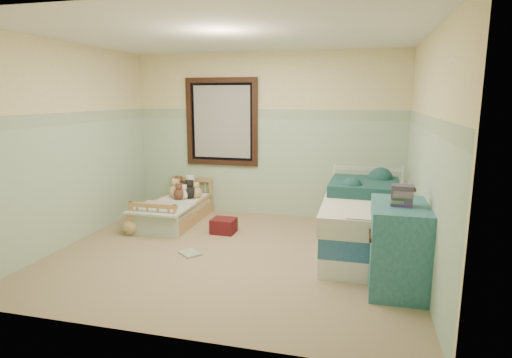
% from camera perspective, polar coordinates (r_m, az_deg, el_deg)
% --- Properties ---
extents(floor, '(4.20, 3.60, 0.02)m').
position_cam_1_polar(floor, '(5.08, -3.33, -10.22)').
color(floor, '#7F6E58').
rests_on(floor, ground).
extents(ceiling, '(4.20, 3.60, 0.02)m').
position_cam_1_polar(ceiling, '(4.78, -3.68, 19.17)').
color(ceiling, white).
rests_on(ceiling, wall_back).
extents(wall_back, '(4.20, 0.04, 2.50)m').
position_cam_1_polar(wall_back, '(6.50, 1.32, 5.92)').
color(wall_back, '#D6C488').
rests_on(wall_back, floor).
extents(wall_front, '(4.20, 0.04, 2.50)m').
position_cam_1_polar(wall_front, '(3.13, -13.51, -0.05)').
color(wall_front, '#D6C488').
rests_on(wall_front, floor).
extents(wall_left, '(0.04, 3.60, 2.50)m').
position_cam_1_polar(wall_left, '(5.76, -23.88, 4.31)').
color(wall_left, '#D6C488').
rests_on(wall_left, floor).
extents(wall_right, '(0.04, 3.60, 2.50)m').
position_cam_1_polar(wall_right, '(4.60, 22.34, 2.93)').
color(wall_right, '#D6C488').
rests_on(wall_right, floor).
extents(wainscot_mint, '(4.20, 0.01, 1.50)m').
position_cam_1_polar(wainscot_mint, '(6.55, 1.28, 1.55)').
color(wainscot_mint, '#9DC39D').
rests_on(wainscot_mint, floor).
extents(border_strip, '(4.20, 0.01, 0.15)m').
position_cam_1_polar(border_strip, '(6.47, 1.31, 8.78)').
color(border_strip, '#487853').
rests_on(border_strip, wall_back).
extents(window_frame, '(1.16, 0.06, 1.36)m').
position_cam_1_polar(window_frame, '(6.64, -4.70, 7.73)').
color(window_frame, black).
rests_on(window_frame, wall_back).
extents(window_blinds, '(0.92, 0.01, 1.12)m').
position_cam_1_polar(window_blinds, '(6.65, -4.67, 7.73)').
color(window_blinds, '#AEAEA8').
rests_on(window_blinds, window_frame).
extents(toddler_bed_frame, '(0.70, 1.40, 0.18)m').
position_cam_1_polar(toddler_bed_frame, '(6.41, -10.95, -4.93)').
color(toddler_bed_frame, '#A16D3F').
rests_on(toddler_bed_frame, floor).
extents(toddler_mattress, '(0.64, 1.34, 0.12)m').
position_cam_1_polar(toddler_mattress, '(6.37, -11.00, -3.63)').
color(toddler_mattress, silver).
rests_on(toddler_mattress, toddler_bed_frame).
extents(patchwork_quilt, '(0.76, 0.70, 0.03)m').
position_cam_1_polar(patchwork_quilt, '(5.97, -12.80, -3.95)').
color(patchwork_quilt, '#7C98C2').
rests_on(patchwork_quilt, toddler_mattress).
extents(plush_bed_brown, '(0.20, 0.20, 0.20)m').
position_cam_1_polar(plush_bed_brown, '(6.83, -10.42, -1.21)').
color(plush_bed_brown, brown).
rests_on(plush_bed_brown, toddler_mattress).
extents(plush_bed_white, '(0.22, 0.22, 0.22)m').
position_cam_1_polar(plush_bed_white, '(6.75, -8.88, -1.24)').
color(plush_bed_white, silver).
rests_on(plush_bed_white, toddler_mattress).
extents(plush_bed_tan, '(0.20, 0.20, 0.20)m').
position_cam_1_polar(plush_bed_tan, '(6.62, -10.82, -1.63)').
color(plush_bed_tan, tan).
rests_on(plush_bed_tan, toddler_mattress).
extents(plush_bed_dark, '(0.20, 0.20, 0.20)m').
position_cam_1_polar(plush_bed_dark, '(6.52, -8.98, -1.77)').
color(plush_bed_dark, black).
rests_on(plush_bed_dark, toddler_mattress).
extents(plush_floor_cream, '(0.25, 0.25, 0.25)m').
position_cam_1_polar(plush_floor_cream, '(6.25, -16.05, -5.21)').
color(plush_floor_cream, silver).
rests_on(plush_floor_cream, floor).
extents(plush_floor_tan, '(0.23, 0.23, 0.23)m').
position_cam_1_polar(plush_floor_tan, '(5.96, -16.50, -6.18)').
color(plush_floor_tan, tan).
rests_on(plush_floor_tan, floor).
extents(twin_bed_frame, '(0.98, 1.96, 0.22)m').
position_cam_1_polar(twin_bed_frame, '(5.31, 14.73, -8.24)').
color(twin_bed_frame, white).
rests_on(twin_bed_frame, floor).
extents(twin_boxspring, '(0.98, 1.96, 0.22)m').
position_cam_1_polar(twin_boxspring, '(5.25, 14.85, -5.97)').
color(twin_boxspring, navy).
rests_on(twin_boxspring, twin_bed_frame).
extents(twin_mattress, '(1.02, 2.00, 0.22)m').
position_cam_1_polar(twin_mattress, '(5.19, 14.97, -3.65)').
color(twin_mattress, silver).
rests_on(twin_mattress, twin_boxspring).
extents(teal_blanket, '(0.87, 0.91, 0.14)m').
position_cam_1_polar(teal_blanket, '(5.44, 14.51, -1.00)').
color(teal_blanket, '#133033').
rests_on(teal_blanket, twin_mattress).
extents(dresser, '(0.52, 0.84, 0.84)m').
position_cam_1_polar(dresser, '(4.32, 18.74, -8.67)').
color(dresser, '#275267').
rests_on(dresser, floor).
extents(book_stack, '(0.21, 0.17, 0.19)m').
position_cam_1_polar(book_stack, '(4.14, 19.22, -2.11)').
color(book_stack, brown).
rests_on(book_stack, dresser).
extents(red_pillow, '(0.33, 0.29, 0.20)m').
position_cam_1_polar(red_pillow, '(5.80, -4.41, -6.35)').
color(red_pillow, maroon).
rests_on(red_pillow, floor).
extents(floor_book, '(0.32, 0.31, 0.02)m').
position_cam_1_polar(floor_book, '(5.12, -8.96, -9.94)').
color(floor_book, yellow).
rests_on(floor_book, floor).
extents(extra_plush_0, '(0.15, 0.15, 0.15)m').
position_cam_1_polar(extra_plush_0, '(6.50, -9.76, -2.03)').
color(extra_plush_0, silver).
rests_on(extra_plush_0, toddler_mattress).
extents(extra_plush_1, '(0.17, 0.17, 0.17)m').
position_cam_1_polar(extra_plush_1, '(6.54, -8.13, -1.82)').
color(extra_plush_1, tan).
rests_on(extra_plush_1, toddler_mattress).
extents(extra_plush_2, '(0.17, 0.17, 0.17)m').
position_cam_1_polar(extra_plush_2, '(6.48, -10.38, -2.03)').
color(extra_plush_2, brown).
rests_on(extra_plush_2, toddler_mattress).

